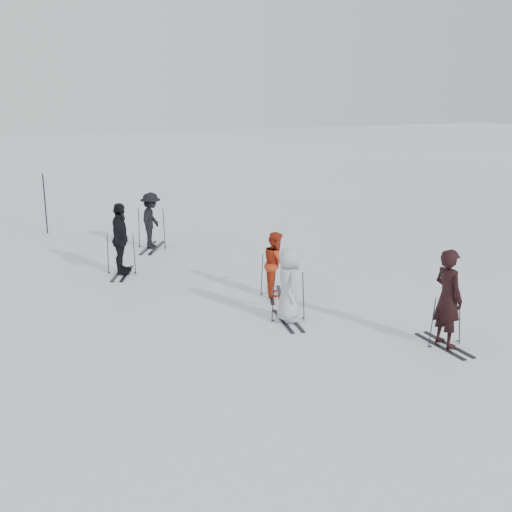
{
  "coord_description": "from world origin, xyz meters",
  "views": [
    {
      "loc": [
        -5.97,
        -13.05,
        5.06
      ],
      "look_at": [
        0.0,
        1.0,
        1.0
      ],
      "focal_mm": 45.0,
      "sensor_mm": 36.0,
      "label": 1
    }
  ],
  "objects": [
    {
      "name": "ground",
      "position": [
        0.0,
        0.0,
        0.0
      ],
      "size": [
        120.0,
        120.0,
        0.0
      ],
      "primitive_type": "plane",
      "color": "silver",
      "rests_on": "ground"
    },
    {
      "name": "skier_near_dark",
      "position": [
        2.2,
        -3.49,
        0.99
      ],
      "size": [
        0.49,
        0.73,
        1.98
      ],
      "primitive_type": "imported",
      "rotation": [
        0.0,
        0.0,
        1.59
      ],
      "color": "black",
      "rests_on": "ground"
    },
    {
      "name": "skier_red",
      "position": [
        0.43,
        0.76,
        0.79
      ],
      "size": [
        0.83,
        0.93,
        1.59
      ],
      "primitive_type": "imported",
      "rotation": [
        0.0,
        0.0,
        1.22
      ],
      "color": "#B02F13",
      "rests_on": "ground"
    },
    {
      "name": "skier_grey",
      "position": [
        -0.08,
        -1.0,
        0.83
      ],
      "size": [
        0.65,
        0.88,
        1.65
      ],
      "primitive_type": "imported",
      "rotation": [
        0.0,
        0.0,
        1.41
      ],
      "color": "#ABAEB5",
      "rests_on": "ground"
    },
    {
      "name": "skier_uphill_left",
      "position": [
        -2.72,
        4.12,
        0.98
      ],
      "size": [
        0.89,
        1.25,
        1.97
      ],
      "primitive_type": "imported",
      "rotation": [
        0.0,
        0.0,
        1.17
      ],
      "color": "black",
      "rests_on": "ground"
    },
    {
      "name": "skier_uphill_far",
      "position": [
        -1.22,
        6.66,
        0.89
      ],
      "size": [
        1.14,
        1.32,
        1.78
      ],
      "primitive_type": "imported",
      "rotation": [
        0.0,
        0.0,
        1.06
      ],
      "color": "black",
      "rests_on": "ground"
    },
    {
      "name": "skis_near_dark",
      "position": [
        2.2,
        -3.49,
        0.56
      ],
      "size": [
        1.55,
        0.84,
        1.12
      ],
      "primitive_type": null,
      "rotation": [
        0.0,
        0.0,
        1.59
      ],
      "color": "black",
      "rests_on": "ground"
    },
    {
      "name": "skis_red",
      "position": [
        0.43,
        0.76,
        0.56
      ],
      "size": [
        1.73,
        1.3,
        1.13
      ],
      "primitive_type": null,
      "rotation": [
        0.0,
        0.0,
        1.22
      ],
      "color": "black",
      "rests_on": "ground"
    },
    {
      "name": "skis_grey",
      "position": [
        -0.08,
        -1.0,
        0.57
      ],
      "size": [
        1.67,
        1.06,
        1.14
      ],
      "primitive_type": null,
      "rotation": [
        0.0,
        0.0,
        1.41
      ],
      "color": "black",
      "rests_on": "ground"
    },
    {
      "name": "skis_uphill_left",
      "position": [
        -2.72,
        4.12,
        0.59
      ],
      "size": [
        1.84,
        1.43,
        1.19
      ],
      "primitive_type": null,
      "rotation": [
        0.0,
        0.0,
        1.17
      ],
      "color": "black",
      "rests_on": "ground"
    },
    {
      "name": "skis_uphill_far",
      "position": [
        -1.22,
        6.66,
        0.67
      ],
      "size": [
        2.08,
        1.75,
        1.34
      ],
      "primitive_type": null,
      "rotation": [
        0.0,
        0.0,
        1.06
      ],
      "color": "black",
      "rests_on": "ground"
    },
    {
      "name": "piste_marker",
      "position": [
        -4.11,
        10.25,
        1.06
      ],
      "size": [
        0.05,
        0.05,
        2.11
      ],
      "primitive_type": "cylinder",
      "rotation": [
        0.0,
        0.0,
        0.19
      ],
      "color": "black",
      "rests_on": "ground"
    }
  ]
}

